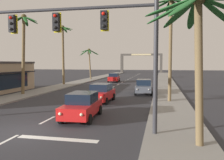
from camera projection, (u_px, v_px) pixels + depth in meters
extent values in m
plane|color=#2D2D33|center=(23.00, 132.00, 12.17)|extent=(220.00, 220.00, 0.00)
cube|color=gray|center=(167.00, 90.00, 30.11)|extent=(3.20, 110.00, 0.14)
cube|color=gray|center=(54.00, 88.00, 33.28)|extent=(3.20, 110.00, 0.14)
cube|color=silver|center=(5.00, 141.00, 10.76)|extent=(0.16, 2.00, 0.01)
cube|color=silver|center=(48.00, 120.00, 14.80)|extent=(0.16, 2.00, 0.01)
cube|color=silver|center=(72.00, 108.00, 18.85)|extent=(0.16, 2.00, 0.01)
cube|color=silver|center=(88.00, 100.00, 22.89)|extent=(0.16, 2.00, 0.01)
cube|color=silver|center=(99.00, 94.00, 26.93)|extent=(0.16, 2.00, 0.01)
cube|color=silver|center=(107.00, 90.00, 30.97)|extent=(0.16, 2.00, 0.01)
cube|color=silver|center=(113.00, 87.00, 35.01)|extent=(0.16, 2.00, 0.01)
cube|color=silver|center=(118.00, 85.00, 39.05)|extent=(0.16, 2.00, 0.01)
cube|color=silver|center=(122.00, 82.00, 43.10)|extent=(0.16, 2.00, 0.01)
cube|color=silver|center=(125.00, 81.00, 47.14)|extent=(0.16, 2.00, 0.01)
cube|color=silver|center=(128.00, 79.00, 51.18)|extent=(0.16, 2.00, 0.01)
cube|color=silver|center=(131.00, 78.00, 55.22)|extent=(0.16, 2.00, 0.01)
cube|color=silver|center=(133.00, 77.00, 59.26)|extent=(0.16, 2.00, 0.01)
cube|color=silver|center=(134.00, 76.00, 63.30)|extent=(0.16, 2.00, 0.01)
cube|color=silver|center=(136.00, 75.00, 67.35)|extent=(0.16, 2.00, 0.01)
cube|color=silver|center=(137.00, 75.00, 71.39)|extent=(0.16, 2.00, 0.01)
cube|color=silver|center=(139.00, 74.00, 75.43)|extent=(0.16, 2.00, 0.01)
cube|color=silver|center=(140.00, 74.00, 79.47)|extent=(0.16, 2.00, 0.01)
cube|color=silver|center=(58.00, 139.00, 11.14)|extent=(4.00, 0.44, 0.01)
cylinder|color=#2D2D33|center=(156.00, 66.00, 11.33)|extent=(0.22, 0.22, 6.94)
cylinder|color=#2D2D33|center=(56.00, 10.00, 12.16)|extent=(10.22, 0.16, 0.16)
cube|color=black|center=(104.00, 20.00, 11.67)|extent=(0.32, 0.26, 0.92)
sphere|color=red|center=(103.00, 14.00, 11.51)|extent=(0.17, 0.17, 0.17)
sphere|color=black|center=(103.00, 20.00, 11.53)|extent=(0.17, 0.17, 0.17)
sphere|color=black|center=(103.00, 26.00, 11.56)|extent=(0.17, 0.17, 0.17)
cube|color=yellow|center=(105.00, 21.00, 11.83)|extent=(0.42, 0.03, 1.04)
cube|color=black|center=(56.00, 22.00, 12.19)|extent=(0.32, 0.26, 0.92)
sphere|color=red|center=(55.00, 16.00, 12.03)|extent=(0.17, 0.17, 0.17)
sphere|color=black|center=(55.00, 22.00, 12.05)|extent=(0.17, 0.17, 0.17)
sphere|color=black|center=(55.00, 28.00, 12.07)|extent=(0.17, 0.17, 0.17)
cube|color=yellow|center=(58.00, 23.00, 12.35)|extent=(0.42, 0.03, 1.04)
cube|color=black|center=(12.00, 24.00, 12.71)|extent=(0.32, 0.26, 0.92)
sphere|color=red|center=(10.00, 18.00, 12.55)|extent=(0.17, 0.17, 0.17)
sphere|color=black|center=(11.00, 23.00, 12.57)|extent=(0.17, 0.17, 0.17)
sphere|color=black|center=(11.00, 29.00, 12.59)|extent=(0.17, 0.17, 0.17)
cube|color=yellow|center=(14.00, 24.00, 12.87)|extent=(0.42, 0.03, 1.04)
cube|color=red|center=(82.00, 108.00, 15.13)|extent=(1.94, 4.37, 0.72)
cube|color=black|center=(82.00, 97.00, 15.23)|extent=(1.69, 2.26, 0.64)
cylinder|color=black|center=(89.00, 120.00, 13.62)|extent=(0.25, 0.65, 0.64)
cylinder|color=black|center=(61.00, 118.00, 13.90)|extent=(0.25, 0.65, 0.64)
cylinder|color=black|center=(100.00, 110.00, 16.41)|extent=(0.25, 0.65, 0.64)
cylinder|color=black|center=(76.00, 109.00, 16.69)|extent=(0.25, 0.65, 0.64)
sphere|color=#F9EFC6|center=(81.00, 115.00, 12.89)|extent=(0.18, 0.18, 0.18)
sphere|color=#F9EFC6|center=(60.00, 114.00, 13.09)|extent=(0.18, 0.18, 0.18)
cube|color=red|center=(99.00, 102.00, 17.14)|extent=(0.24, 0.07, 0.20)
cube|color=red|center=(82.00, 101.00, 17.36)|extent=(0.24, 0.07, 0.20)
cube|color=red|center=(101.00, 95.00, 21.59)|extent=(1.85, 4.34, 0.72)
cube|color=black|center=(101.00, 87.00, 21.69)|extent=(1.65, 2.23, 0.64)
cylinder|color=black|center=(106.00, 101.00, 20.05)|extent=(0.23, 0.64, 0.64)
cylinder|color=black|center=(87.00, 101.00, 20.43)|extent=(0.23, 0.64, 0.64)
cylinder|color=black|center=(113.00, 97.00, 22.80)|extent=(0.23, 0.64, 0.64)
cylinder|color=black|center=(96.00, 96.00, 23.19)|extent=(0.23, 0.64, 0.64)
sphere|color=#F9EFC6|center=(101.00, 97.00, 19.34)|extent=(0.18, 0.18, 0.18)
sphere|color=#F9EFC6|center=(87.00, 97.00, 19.62)|extent=(0.18, 0.18, 0.18)
cube|color=red|center=(113.00, 91.00, 23.54)|extent=(0.24, 0.07, 0.20)
cube|color=red|center=(100.00, 91.00, 23.83)|extent=(0.24, 0.07, 0.20)
cube|color=red|center=(114.00, 78.00, 44.23)|extent=(2.01, 4.40, 0.72)
cube|color=black|center=(114.00, 75.00, 44.03)|extent=(1.73, 2.29, 0.64)
cylinder|color=black|center=(111.00, 80.00, 45.78)|extent=(0.26, 0.65, 0.64)
cylinder|color=black|center=(119.00, 80.00, 45.53)|extent=(0.26, 0.65, 0.64)
cylinder|color=black|center=(108.00, 81.00, 42.98)|extent=(0.26, 0.65, 0.64)
cylinder|color=black|center=(118.00, 81.00, 42.73)|extent=(0.26, 0.65, 0.64)
sphere|color=#B2B2AD|center=(112.00, 77.00, 46.45)|extent=(0.18, 0.18, 0.18)
sphere|color=#B2B2AD|center=(119.00, 77.00, 46.27)|extent=(0.18, 0.18, 0.18)
cube|color=red|center=(109.00, 79.00, 42.18)|extent=(0.24, 0.07, 0.20)
cube|color=red|center=(116.00, 79.00, 41.99)|extent=(0.24, 0.07, 0.20)
cube|color=#4C515B|center=(144.00, 88.00, 27.24)|extent=(1.87, 4.34, 0.72)
cube|color=black|center=(144.00, 82.00, 27.34)|extent=(1.66, 2.24, 0.64)
cylinder|color=black|center=(151.00, 93.00, 25.72)|extent=(0.24, 0.65, 0.64)
cylinder|color=black|center=(135.00, 93.00, 26.03)|extent=(0.24, 0.65, 0.64)
cylinder|color=black|center=(152.00, 90.00, 28.51)|extent=(0.24, 0.65, 0.64)
cylinder|color=black|center=(137.00, 90.00, 28.81)|extent=(0.24, 0.65, 0.64)
sphere|color=#B2B2AD|center=(149.00, 90.00, 25.00)|extent=(0.18, 0.18, 0.18)
sphere|color=#B2B2AD|center=(137.00, 89.00, 25.22)|extent=(0.18, 0.18, 0.18)
cube|color=red|center=(150.00, 86.00, 29.24)|extent=(0.24, 0.07, 0.20)
cube|color=red|center=(139.00, 85.00, 29.47)|extent=(0.24, 0.07, 0.20)
cylinder|color=brown|center=(23.00, 57.00, 25.96)|extent=(0.71, 0.35, 8.57)
ellipsoid|color=#236028|center=(30.00, 19.00, 25.46)|extent=(1.61, 0.41, 0.76)
ellipsoid|color=#236028|center=(31.00, 20.00, 26.07)|extent=(1.37, 1.44, 0.80)
ellipsoid|color=#236028|center=(26.00, 21.00, 26.35)|extent=(0.81, 1.57, 0.97)
ellipsoid|color=#236028|center=(18.00, 20.00, 25.74)|extent=(1.55, 0.47, 0.93)
ellipsoid|color=#236028|center=(17.00, 19.00, 25.17)|extent=(1.31, 1.45, 0.89)
ellipsoid|color=#236028|center=(25.00, 19.00, 25.03)|extent=(1.33, 1.36, 1.00)
sphere|color=#4C4223|center=(24.00, 17.00, 25.60)|extent=(0.60, 0.60, 0.60)
cylinder|color=brown|center=(63.00, 56.00, 38.06)|extent=(0.42, 0.36, 9.27)
ellipsoid|color=#2D702D|center=(68.00, 28.00, 37.76)|extent=(1.68, 0.76, 0.56)
ellipsoid|color=#2D702D|center=(67.00, 29.00, 38.24)|extent=(1.33, 1.52, 0.62)
ellipsoid|color=#2D702D|center=(65.00, 30.00, 38.46)|extent=(0.54, 1.57, 0.86)
ellipsoid|color=#2D702D|center=(61.00, 29.00, 38.44)|extent=(1.30, 1.51, 0.70)
ellipsoid|color=#2D702D|center=(59.00, 30.00, 37.91)|extent=(1.49, 0.42, 0.99)
ellipsoid|color=#2D702D|center=(58.00, 28.00, 37.27)|extent=(1.40, 1.48, 0.54)
ellipsoid|color=#2D702D|center=(61.00, 27.00, 36.95)|extent=(0.45, 1.65, 0.57)
ellipsoid|color=#2D702D|center=(65.00, 28.00, 37.14)|extent=(1.45, 1.34, 0.79)
sphere|color=#4C4223|center=(63.00, 27.00, 37.73)|extent=(0.60, 0.60, 0.60)
cylinder|color=brown|center=(90.00, 65.00, 50.03)|extent=(0.64, 0.28, 6.31)
ellipsoid|color=#1E5123|center=(94.00, 52.00, 49.78)|extent=(2.24, 0.66, 1.24)
ellipsoid|color=#1E5123|center=(93.00, 52.00, 50.51)|extent=(1.79, 1.93, 1.17)
ellipsoid|color=#1E5123|center=(89.00, 52.00, 50.95)|extent=(1.20, 2.25, 1.10)
ellipsoid|color=#1E5123|center=(85.00, 52.00, 50.39)|extent=(2.27, 1.03, 1.13)
ellipsoid|color=#1E5123|center=(84.00, 53.00, 49.67)|extent=(2.08, 1.20, 1.44)
ellipsoid|color=#1E5123|center=(85.00, 51.00, 48.93)|extent=(1.40, 2.30, 0.75)
ellipsoid|color=#1E5123|center=(90.00, 52.00, 48.79)|extent=(1.36, 2.21, 1.08)
sphere|color=#4C4223|center=(89.00, 50.00, 49.83)|extent=(0.60, 0.60, 0.60)
cylinder|color=brown|center=(199.00, 75.00, 9.71)|extent=(0.54, 0.32, 6.16)
ellipsoid|color=#1E5123|center=(219.00, 14.00, 9.80)|extent=(2.04, 1.29, 1.35)
ellipsoid|color=#1E5123|center=(193.00, 15.00, 10.59)|extent=(0.50, 2.21, 1.12)
ellipsoid|color=#1E5123|center=(179.00, 14.00, 10.49)|extent=(1.68, 1.98, 1.08)
ellipsoid|color=#1E5123|center=(170.00, 7.00, 10.07)|extent=(2.33, 1.07, 0.70)
ellipsoid|color=#1E5123|center=(172.00, 11.00, 9.52)|extent=(2.18, 0.86, 1.21)
ellipsoid|color=#1E5123|center=(184.00, 6.00, 8.82)|extent=(1.57, 2.00, 1.18)
cylinder|color=brown|center=(170.00, 52.00, 21.05)|extent=(0.31, 0.30, 9.06)
ellipsoid|color=#1E5123|center=(180.00, 2.00, 20.42)|extent=(1.62, 0.74, 0.69)
ellipsoid|color=#1E5123|center=(176.00, 6.00, 21.15)|extent=(1.25, 1.33, 1.01)
ellipsoid|color=#1E5123|center=(169.00, 6.00, 21.46)|extent=(0.74, 1.55, 0.88)
ellipsoid|color=#1E5123|center=(163.00, 4.00, 21.25)|extent=(1.58, 1.14, 0.59)
ellipsoid|color=#1E5123|center=(162.00, 2.00, 20.71)|extent=(1.66, 0.75, 0.48)
ellipsoid|color=#1E5123|center=(169.00, 0.00, 20.07)|extent=(0.89, 1.63, 0.62)
ellipsoid|color=#1E5123|center=(176.00, 0.00, 19.99)|extent=(1.09, 1.60, 0.58)
sphere|color=#4C4223|center=(171.00, 0.00, 20.72)|extent=(0.60, 0.60, 0.60)
cube|color=#423D38|center=(122.00, 64.00, 85.77)|extent=(0.90, 0.90, 6.21)
cube|color=#423D38|center=(161.00, 64.00, 82.92)|extent=(0.90, 0.90, 6.21)
cube|color=#423D38|center=(141.00, 55.00, 84.09)|extent=(14.93, 0.60, 0.70)
cube|color=tan|center=(141.00, 55.00, 83.78)|extent=(7.02, 0.08, 0.56)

